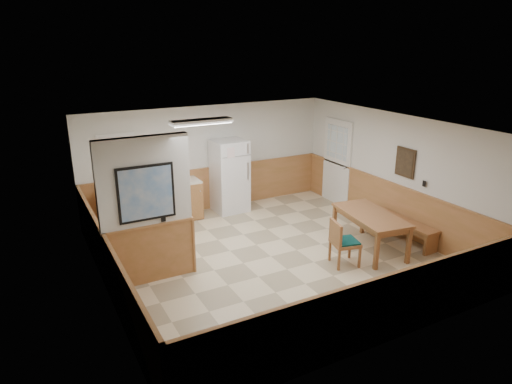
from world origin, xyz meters
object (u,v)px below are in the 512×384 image
fire_extinguisher (184,172)px  dining_chair (341,240)px  dining_bench (400,224)px  soap_bottle (112,186)px  refrigerator (230,176)px  dining_table (370,218)px

fire_extinguisher → dining_chair: bearing=-40.5°
dining_bench → soap_bottle: (-5.06, 3.25, 0.65)m
refrigerator → dining_chair: size_ratio=2.03×
dining_table → dining_chair: 0.94m
refrigerator → dining_table: bearing=-67.6°
refrigerator → dining_bench: size_ratio=1.02×
dining_bench → soap_bottle: soap_bottle is taller
dining_bench → dining_chair: dining_chair is taller
dining_chair → soap_bottle: bearing=145.9°
dining_table → dining_bench: size_ratio=1.02×
refrigerator → soap_bottle: 2.70m
soap_bottle → dining_chair: bearing=-47.5°
dining_table → dining_chair: size_ratio=2.02×
dining_bench → soap_bottle: bearing=145.6°
refrigerator → fire_extinguisher: size_ratio=3.52×
fire_extinguisher → refrigerator: bearing=23.3°
dining_table → refrigerator: bearing=122.0°
refrigerator → dining_chair: (0.57, -3.51, -0.37)m
soap_bottle → fire_extinguisher: bearing=-1.5°
dining_table → dining_bench: dining_table is taller
dining_bench → soap_bottle: 6.05m
dining_chair → fire_extinguisher: size_ratio=1.74×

